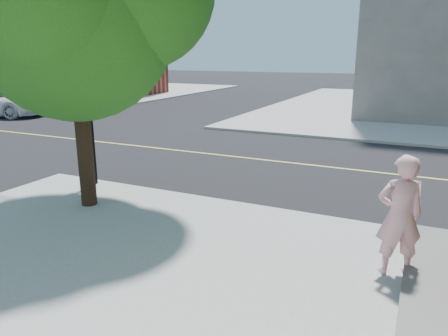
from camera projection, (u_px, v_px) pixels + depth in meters
The scene contains 6 objects.
ground at pixel (86, 182), 12.00m from camera, with size 140.00×140.00×0.00m, color black.
road_ew at pixel (171, 150), 15.92m from camera, with size 140.00×9.00×0.01m, color black.
sidewalk_nw at pixel (60, 91), 40.23m from camera, with size 26.00×25.00×0.12m, color #9C9C9A.
church at pixel (46, 6), 34.07m from camera, with size 15.20×12.00×14.40m.
man_on_phone at pixel (400, 216), 6.53m from camera, with size 0.71×0.47×1.95m, color #E9A3A8.
signal_pole at pixel (20, 40), 11.39m from camera, with size 4.05×0.46×4.58m.
Camera 1 is at (8.43, -8.72, 3.51)m, focal length 34.13 mm.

